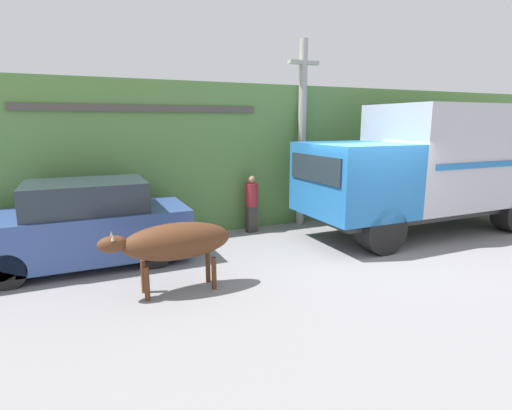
{
  "coord_description": "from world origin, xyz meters",
  "views": [
    {
      "loc": [
        -5.96,
        -6.74,
        2.93
      ],
      "look_at": [
        -2.74,
        0.42,
        1.3
      ],
      "focal_mm": 28.0,
      "sensor_mm": 36.0,
      "label": 1
    }
  ],
  "objects_px": {
    "pedestrian_on_hill": "(252,202)",
    "utility_pole": "(302,131)",
    "parked_suv": "(84,225)",
    "cargo_truck": "(440,164)",
    "brown_cow": "(175,242)"
  },
  "relations": [
    {
      "from": "parked_suv",
      "to": "pedestrian_on_hill",
      "type": "bearing_deg",
      "value": 15.76
    },
    {
      "from": "cargo_truck",
      "to": "parked_suv",
      "type": "height_order",
      "value": "cargo_truck"
    },
    {
      "from": "cargo_truck",
      "to": "parked_suv",
      "type": "xyz_separation_m",
      "value": [
        -8.83,
        1.01,
        -1.0
      ]
    },
    {
      "from": "pedestrian_on_hill",
      "to": "utility_pole",
      "type": "distance_m",
      "value": 2.48
    },
    {
      "from": "parked_suv",
      "to": "utility_pole",
      "type": "bearing_deg",
      "value": 14.42
    },
    {
      "from": "parked_suv",
      "to": "utility_pole",
      "type": "distance_m",
      "value": 6.2
    },
    {
      "from": "pedestrian_on_hill",
      "to": "utility_pole",
      "type": "bearing_deg",
      "value": -177.82
    },
    {
      "from": "cargo_truck",
      "to": "parked_suv",
      "type": "relative_size",
      "value": 1.74
    },
    {
      "from": "cargo_truck",
      "to": "parked_suv",
      "type": "distance_m",
      "value": 8.95
    },
    {
      "from": "pedestrian_on_hill",
      "to": "utility_pole",
      "type": "xyz_separation_m",
      "value": [
        1.64,
        0.22,
        1.84
      ]
    },
    {
      "from": "cargo_truck",
      "to": "brown_cow",
      "type": "distance_m",
      "value": 7.58
    },
    {
      "from": "cargo_truck",
      "to": "utility_pole",
      "type": "height_order",
      "value": "utility_pole"
    },
    {
      "from": "brown_cow",
      "to": "pedestrian_on_hill",
      "type": "relative_size",
      "value": 1.46
    },
    {
      "from": "brown_cow",
      "to": "parked_suv",
      "type": "relative_size",
      "value": 0.53
    },
    {
      "from": "brown_cow",
      "to": "parked_suv",
      "type": "height_order",
      "value": "parked_suv"
    }
  ]
}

